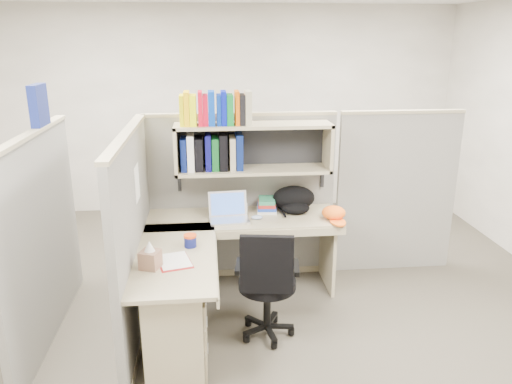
{
  "coord_description": "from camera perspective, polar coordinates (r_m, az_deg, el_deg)",
  "views": [
    {
      "loc": [
        -0.3,
        -3.67,
        2.3
      ],
      "look_at": [
        0.08,
        0.25,
        1.07
      ],
      "focal_mm": 35.0,
      "sensor_mm": 36.0,
      "label": 1
    }
  ],
  "objects": [
    {
      "name": "ground",
      "position": [
        4.35,
        -0.77,
        -14.57
      ],
      "size": [
        6.0,
        6.0,
        0.0
      ],
      "primitive_type": "plane",
      "color": "#37332A",
      "rests_on": "ground"
    },
    {
      "name": "room_shell",
      "position": [
        3.75,
        -0.87,
        6.93
      ],
      "size": [
        6.0,
        6.0,
        6.0
      ],
      "color": "#A7A297",
      "rests_on": "ground"
    },
    {
      "name": "cubicle",
      "position": [
        4.36,
        -6.15,
        -1.35
      ],
      "size": [
        3.79,
        1.84,
        1.95
      ],
      "color": "slate",
      "rests_on": "ground"
    },
    {
      "name": "desk",
      "position": [
        3.87,
        -6.58,
        -11.5
      ],
      "size": [
        1.74,
        1.75,
        0.73
      ],
      "color": "tan",
      "rests_on": "ground"
    },
    {
      "name": "laptop",
      "position": [
        4.4,
        -3.09,
        -1.81
      ],
      "size": [
        0.37,
        0.37,
        0.25
      ],
      "primitive_type": null,
      "rotation": [
        0.0,
        0.0,
        0.07
      ],
      "color": "silver",
      "rests_on": "desk"
    },
    {
      "name": "backpack",
      "position": [
        4.65,
        4.45,
        -0.88
      ],
      "size": [
        0.45,
        0.39,
        0.23
      ],
      "primitive_type": null,
      "rotation": [
        0.0,
        0.0,
        -0.23
      ],
      "color": "black",
      "rests_on": "desk"
    },
    {
      "name": "orange_cap",
      "position": [
        4.53,
        8.87,
        -2.34
      ],
      "size": [
        0.24,
        0.27,
        0.12
      ],
      "primitive_type": null,
      "rotation": [
        0.0,
        0.0,
        0.1
      ],
      "color": "orange",
      "rests_on": "desk"
    },
    {
      "name": "snack_canister",
      "position": [
        3.93,
        -7.52,
        -5.51
      ],
      "size": [
        0.1,
        0.1,
        0.1
      ],
      "color": "#0F1557",
      "rests_on": "desk"
    },
    {
      "name": "tissue_box",
      "position": [
        3.61,
        -12.03,
        -7.01
      ],
      "size": [
        0.17,
        0.17,
        0.2
      ],
      "primitive_type": null,
      "rotation": [
        0.0,
        0.0,
        -0.35
      ],
      "color": "#8E6650",
      "rests_on": "desk"
    },
    {
      "name": "mouse",
      "position": [
        4.47,
        0.12,
        -2.91
      ],
      "size": [
        0.1,
        0.07,
        0.04
      ],
      "primitive_type": "ellipsoid",
      "rotation": [
        0.0,
        0.0,
        -0.02
      ],
      "color": "#96AED5",
      "rests_on": "desk"
    },
    {
      "name": "paper_cup",
      "position": [
        4.61,
        -1.41,
        -1.9
      ],
      "size": [
        0.07,
        0.07,
        0.1
      ],
      "primitive_type": "cylinder",
      "rotation": [
        0.0,
        0.0,
        -0.05
      ],
      "color": "silver",
      "rests_on": "desk"
    },
    {
      "name": "book_stack",
      "position": [
        4.68,
        1.23,
        -1.46
      ],
      "size": [
        0.2,
        0.26,
        0.12
      ],
      "primitive_type": null,
      "rotation": [
        0.0,
        0.0,
        -0.09
      ],
      "color": "gray",
      "rests_on": "desk"
    },
    {
      "name": "loose_paper",
      "position": [
        3.73,
        -9.3,
        -7.73
      ],
      "size": [
        0.28,
        0.33,
        0.0
      ],
      "primitive_type": null,
      "rotation": [
        0.0,
        0.0,
        0.25
      ],
      "color": "silver",
      "rests_on": "desk"
    },
    {
      "name": "task_chair",
      "position": [
        3.97,
        1.26,
        -12.31
      ],
      "size": [
        0.52,
        0.48,
        0.95
      ],
      "color": "black",
      "rests_on": "ground"
    }
  ]
}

